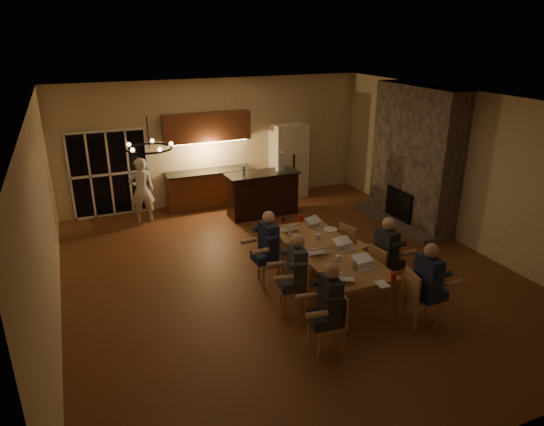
{
  "coord_description": "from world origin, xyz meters",
  "views": [
    {
      "loc": [
        -3.47,
        -7.43,
        4.33
      ],
      "look_at": [
        -0.21,
        0.3,
        1.14
      ],
      "focal_mm": 32.0,
      "sensor_mm": 36.0,
      "label": 1
    }
  ],
  "objects_px": {
    "dining_table": "(327,269)",
    "person_left_far": "(269,248)",
    "bar_island": "(262,194)",
    "laptop_a": "(344,272)",
    "chair_left_far": "(271,261)",
    "standing_person": "(142,191)",
    "redcup_mid": "(298,241)",
    "person_right_near": "(427,285)",
    "laptop_b": "(366,262)",
    "bar_blender": "(279,162)",
    "can_silver": "(355,265)",
    "laptop_f": "(317,222)",
    "bar_bottle": "(244,170)",
    "mug_mid": "(318,236)",
    "chandelier": "(149,148)",
    "redcup_near": "(394,277)",
    "person_left_mid": "(297,274)",
    "redcup_far": "(300,218)",
    "chair_left_near": "(327,322)",
    "mug_back": "(291,232)",
    "chair_left_mid": "(293,288)",
    "chair_right_mid": "(385,269)",
    "laptop_d": "(346,244)",
    "person_left_near": "(330,308)",
    "chair_right_near": "(423,297)",
    "laptop_c": "(316,247)",
    "chair_right_far": "(354,245)",
    "mug_front": "(338,258)",
    "plate_near": "(358,258)",
    "can_cola": "(283,220)",
    "plate_far": "(331,229)",
    "refrigerator": "(288,160)",
    "laptop_e": "(288,224)",
    "plate_left": "(337,275)",
    "person_right_mid": "(386,255)"
  },
  "relations": [
    {
      "from": "person_right_near",
      "to": "mug_mid",
      "type": "bearing_deg",
      "value": 19.62
    },
    {
      "from": "person_left_far",
      "to": "standing_person",
      "type": "distance_m",
      "value": 4.2
    },
    {
      "from": "chair_right_near",
      "to": "laptop_c",
      "type": "xyz_separation_m",
      "value": [
        -1.08,
        1.51,
        0.42
      ]
    },
    {
      "from": "chair_right_near",
      "to": "redcup_mid",
      "type": "height_order",
      "value": "chair_right_near"
    },
    {
      "from": "mug_mid",
      "to": "redcup_far",
      "type": "distance_m",
      "value": 0.92
    },
    {
      "from": "person_right_near",
      "to": "can_silver",
      "type": "relative_size",
      "value": 11.5
    },
    {
      "from": "chair_right_mid",
      "to": "person_right_mid",
      "type": "relative_size",
      "value": 0.64
    },
    {
      "from": "laptop_b",
      "to": "bar_blender",
      "type": "bearing_deg",
      "value": 82.34
    },
    {
      "from": "chair_right_mid",
      "to": "chair_right_far",
      "type": "relative_size",
      "value": 1.0
    },
    {
      "from": "mug_mid",
      "to": "laptop_a",
      "type": "bearing_deg",
      "value": -102.85
    },
    {
      "from": "laptop_f",
      "to": "bar_blender",
      "type": "height_order",
      "value": "bar_blender"
    },
    {
      "from": "redcup_mid",
      "to": "can_silver",
      "type": "distance_m",
      "value": 1.27
    },
    {
      "from": "redcup_near",
      "to": "person_left_mid",
      "type": "bearing_deg",
      "value": 145.27
    },
    {
      "from": "bar_island",
      "to": "can_cola",
      "type": "distance_m",
      "value": 2.44
    },
    {
      "from": "plate_left",
      "to": "plate_near",
      "type": "bearing_deg",
      "value": 31.67
    },
    {
      "from": "laptop_b",
      "to": "bar_island",
      "type": "bearing_deg",
      "value": 87.83
    },
    {
      "from": "refrigerator",
      "to": "chair_left_far",
      "type": "distance_m",
      "value": 5.03
    },
    {
      "from": "person_left_mid",
      "to": "redcup_far",
      "type": "relative_size",
      "value": 11.5
    },
    {
      "from": "dining_table",
      "to": "person_left_far",
      "type": "height_order",
      "value": "person_left_far"
    },
    {
      "from": "person_left_near",
      "to": "standing_person",
      "type": "height_order",
      "value": "standing_person"
    },
    {
      "from": "redcup_mid",
      "to": "mug_mid",
      "type": "bearing_deg",
      "value": 7.69
    },
    {
      "from": "chair_right_mid",
      "to": "person_left_near",
      "type": "distance_m",
      "value": 2.02
    },
    {
      "from": "chair_right_near",
      "to": "plate_left",
      "type": "distance_m",
      "value": 1.36
    },
    {
      "from": "redcup_mid",
      "to": "person_right_near",
      "type": "bearing_deg",
      "value": -59.07
    },
    {
      "from": "mug_front",
      "to": "person_left_far",
      "type": "bearing_deg",
      "value": 127.66
    },
    {
      "from": "mug_back",
      "to": "redcup_far",
      "type": "distance_m",
      "value": 0.71
    },
    {
      "from": "can_cola",
      "to": "plate_far",
      "type": "height_order",
      "value": "can_cola"
    },
    {
      "from": "chair_left_near",
      "to": "plate_near",
      "type": "height_order",
      "value": "chair_left_near"
    },
    {
      "from": "chair_left_mid",
      "to": "laptop_b",
      "type": "relative_size",
      "value": 2.78
    },
    {
      "from": "dining_table",
      "to": "mug_mid",
      "type": "relative_size",
      "value": 27.29
    },
    {
      "from": "bar_island",
      "to": "plate_far",
      "type": "xyz_separation_m",
      "value": [
        0.17,
        -3.08,
        0.22
      ]
    },
    {
      "from": "chair_right_mid",
      "to": "chandelier",
      "type": "bearing_deg",
      "value": 70.86
    },
    {
      "from": "mug_back",
      "to": "plate_left",
      "type": "height_order",
      "value": "mug_back"
    },
    {
      "from": "laptop_e",
      "to": "can_cola",
      "type": "xyz_separation_m",
      "value": [
        0.07,
        0.39,
        -0.05
      ]
    },
    {
      "from": "chandelier",
      "to": "bar_blender",
      "type": "distance_m",
      "value": 5.27
    },
    {
      "from": "chair_right_mid",
      "to": "laptop_a",
      "type": "bearing_deg",
      "value": 106.21
    },
    {
      "from": "chair_left_near",
      "to": "laptop_a",
      "type": "distance_m",
      "value": 0.9
    },
    {
      "from": "chair_left_far",
      "to": "bar_blender",
      "type": "height_order",
      "value": "bar_blender"
    },
    {
      "from": "chair_left_far",
      "to": "redcup_mid",
      "type": "xyz_separation_m",
      "value": [
        0.49,
        -0.11,
        0.37
      ]
    },
    {
      "from": "chair_left_far",
      "to": "standing_person",
      "type": "bearing_deg",
      "value": -149.22
    },
    {
      "from": "redcup_far",
      "to": "bar_blender",
      "type": "relative_size",
      "value": 0.26
    },
    {
      "from": "laptop_b",
      "to": "redcup_mid",
      "type": "relative_size",
      "value": 2.67
    },
    {
      "from": "plate_far",
      "to": "redcup_far",
      "type": "bearing_deg",
      "value": 117.67
    },
    {
      "from": "laptop_f",
      "to": "bar_bottle",
      "type": "relative_size",
      "value": 1.33
    },
    {
      "from": "chair_right_mid",
      "to": "laptop_d",
      "type": "height_order",
      "value": "laptop_d"
    },
    {
      "from": "bar_island",
      "to": "laptop_a",
      "type": "distance_m",
      "value": 4.89
    },
    {
      "from": "chair_left_near",
      "to": "redcup_near",
      "type": "relative_size",
      "value": 7.42
    },
    {
      "from": "plate_far",
      "to": "bar_bottle",
      "type": "xyz_separation_m",
      "value": [
        -0.64,
        3.07,
        0.44
      ]
    },
    {
      "from": "laptop_a",
      "to": "plate_near",
      "type": "xyz_separation_m",
      "value": [
        0.57,
        0.5,
        -0.1
      ]
    },
    {
      "from": "chair_left_far",
      "to": "redcup_far",
      "type": "xyz_separation_m",
      "value": [
        0.99,
        0.86,
        0.37
      ]
    }
  ]
}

